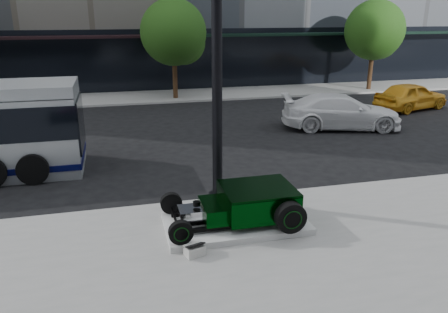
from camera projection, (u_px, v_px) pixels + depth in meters
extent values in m
plane|color=black|center=(202.00, 176.00, 14.09)|extent=(120.00, 120.00, 0.00)
cube|color=gray|center=(157.00, 97.00, 26.95)|extent=(70.00, 4.00, 0.12)
cube|color=black|center=(334.00, 56.00, 31.37)|extent=(24.00, 0.50, 4.00)
cube|color=black|center=(340.00, 33.00, 30.31)|extent=(24.00, 1.60, 0.15)
cylinder|color=black|center=(175.00, 76.00, 25.83)|extent=(0.28, 0.28, 2.60)
sphere|color=#18390F|center=(173.00, 32.00, 25.04)|extent=(3.80, 3.80, 3.80)
sphere|color=#18390F|center=(183.00, 42.00, 25.64)|extent=(2.60, 2.60, 2.60)
cylinder|color=black|center=(370.00, 69.00, 28.84)|extent=(0.28, 0.28, 2.60)
sphere|color=#18390F|center=(375.00, 30.00, 28.05)|extent=(3.80, 3.80, 3.80)
sphere|color=#18390F|center=(379.00, 39.00, 28.65)|extent=(2.60, 2.60, 2.60)
cube|color=silver|center=(236.00, 223.00, 10.56)|extent=(3.40, 1.80, 0.15)
cube|color=black|center=(241.00, 225.00, 10.09)|extent=(3.00, 0.08, 0.10)
cube|color=black|center=(231.00, 209.00, 10.92)|extent=(3.00, 0.08, 0.10)
cube|color=black|center=(258.00, 201.00, 10.52)|extent=(1.70, 1.45, 0.62)
cube|color=black|center=(258.00, 188.00, 10.42)|extent=(1.70, 1.45, 0.06)
cube|color=black|center=(213.00, 210.00, 10.31)|extent=(0.55, 1.05, 0.38)
cube|color=silver|center=(191.00, 215.00, 10.19)|extent=(0.55, 0.55, 0.34)
cylinder|color=black|center=(197.00, 204.00, 10.14)|extent=(0.18, 0.18, 0.10)
cylinder|color=black|center=(176.00, 221.00, 10.15)|extent=(0.06, 1.55, 0.06)
cylinder|color=black|center=(290.00, 217.00, 9.89)|extent=(0.72, 0.24, 0.72)
cylinder|color=black|center=(293.00, 220.00, 9.77)|extent=(0.37, 0.02, 0.37)
torus|color=#0A370D|center=(293.00, 220.00, 9.76)|extent=(0.44, 0.02, 0.44)
cylinder|color=black|center=(266.00, 189.00, 11.45)|extent=(0.72, 0.24, 0.72)
cylinder|color=black|center=(264.00, 187.00, 11.56)|extent=(0.37, 0.02, 0.37)
torus|color=#0A370D|center=(264.00, 187.00, 11.58)|extent=(0.44, 0.02, 0.44)
cylinder|color=black|center=(181.00, 232.00, 9.40)|extent=(0.54, 0.16, 0.54)
cylinder|color=black|center=(181.00, 234.00, 9.32)|extent=(0.28, 0.02, 0.28)
torus|color=#0A370D|center=(181.00, 235.00, 9.31)|extent=(0.34, 0.02, 0.34)
cylinder|color=black|center=(171.00, 203.00, 10.83)|extent=(0.54, 0.16, 0.54)
cylinder|color=black|center=(171.00, 202.00, 10.91)|extent=(0.28, 0.02, 0.28)
torus|color=#0A370D|center=(171.00, 202.00, 10.92)|extent=(0.34, 0.02, 0.34)
cube|color=silver|center=(194.00, 250.00, 9.30)|extent=(0.47, 0.40, 0.22)
cube|color=black|center=(194.00, 245.00, 9.26)|extent=(0.46, 0.39, 0.15)
cylinder|color=black|center=(217.00, 35.00, 10.63)|extent=(0.26, 0.26, 8.79)
cylinder|color=black|center=(218.00, 197.00, 11.99)|extent=(0.48, 0.48, 0.22)
cube|color=black|center=(81.00, 122.00, 14.53)|extent=(0.06, 2.30, 1.70)
cylinder|color=black|center=(8.00, 148.00, 15.45)|extent=(0.96, 0.28, 0.96)
cylinder|color=black|center=(33.00, 169.00, 13.34)|extent=(0.96, 0.28, 0.96)
cylinder|color=black|center=(44.00, 145.00, 15.73)|extent=(0.96, 0.28, 0.96)
imported|color=white|center=(341.00, 112.00, 19.66)|extent=(5.67, 3.43, 1.54)
imported|color=gold|center=(411.00, 96.00, 23.45)|extent=(4.64, 2.84, 1.48)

